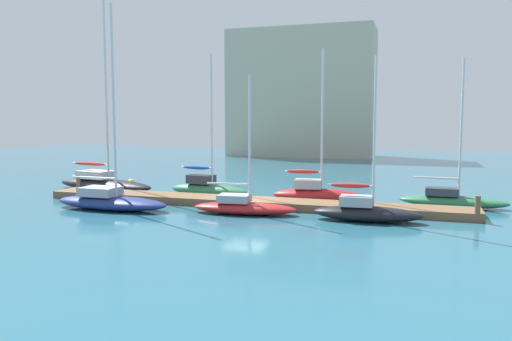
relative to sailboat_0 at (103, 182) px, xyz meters
name	(u,v)px	position (x,y,z in m)	size (l,w,h in m)	color
ground_plane	(246,206)	(12.33, -3.04, -0.66)	(120.00, 120.00, 0.00)	#286075
dock_pier	(246,202)	(12.33, -3.04, -0.42)	(26.76, 2.32, 0.47)	brown
dock_piling_near_end	(78,184)	(-0.65, -2.03, 0.04)	(0.28, 0.28, 1.39)	brown
dock_piling_far_end	(477,209)	(25.31, -4.05, 0.04)	(0.28, 0.28, 1.39)	brown
sailboat_0	(103,182)	(0.00, 0.00, 0.00)	(8.96, 3.74, 14.09)	black
sailboat_1	(110,200)	(5.07, -6.63, -0.09)	(7.34, 2.42, 11.84)	navy
sailboat_2	(207,187)	(8.60, -0.37, -0.01)	(6.05, 2.48, 9.67)	#2D7047
sailboat_3	(243,206)	(13.05, -5.56, -0.20)	(6.03, 2.29, 7.73)	#B21E1E
sailboat_4	(316,192)	(16.11, -0.29, -0.02)	(5.82, 2.32, 9.68)	#B21E1E
sailboat_5	(366,210)	(19.79, -5.49, -0.08)	(5.66, 1.86, 8.55)	black
sailboat_6	(451,199)	(24.32, 0.40, -0.16)	(6.37, 2.11, 8.87)	#2D7047
mooring_buoy_yellow	(131,183)	(0.71, 2.67, -0.36)	(0.60, 0.60, 0.60)	yellow
harbor_building_distant	(301,94)	(5.98, 39.67, 8.32)	(20.52, 8.03, 17.97)	#BCB299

